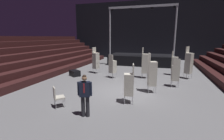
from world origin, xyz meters
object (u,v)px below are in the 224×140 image
Objects in this scene: chair_stack_mid_centre at (152,73)px; chair_stack_mid_left at (175,73)px; chair_stack_rear_centre at (189,63)px; chair_stack_rear_left at (113,66)px; man_with_tie at (85,93)px; equipment_road_case at (75,73)px; stage_riser at (141,59)px; chair_stack_mid_right at (129,84)px; chair_stack_front_right at (145,63)px; chair_stack_front_left at (96,60)px; chair_stack_rear_right at (175,63)px; loose_chair_near_man at (57,96)px.

chair_stack_mid_left is at bearing 121.95° from chair_stack_mid_centre.
chair_stack_rear_left is at bearing -39.02° from chair_stack_rear_centre.
man_with_tie is 8.96m from chair_stack_rear_centre.
equipment_road_case is (-7.47, 0.71, -0.67)m from chair_stack_mid_left.
chair_stack_mid_right is at bearing -85.84° from stage_riser.
chair_stack_front_right is at bearing 10.03° from equipment_road_case.
chair_stack_front_right is (4.19, -0.50, 0.04)m from chair_stack_front_left.
chair_stack_rear_right is (3.22, -4.66, 0.35)m from stage_riser.
chair_stack_rear_right is (0.14, 3.32, 0.08)m from chair_stack_mid_left.
chair_stack_mid_left is (3.08, -7.98, 0.27)m from stage_riser.
man_with_tie is 6.25m from chair_stack_rear_left.
man_with_tie is at bearing -13.09° from chair_stack_front_right.
chair_stack_mid_left is 4.06m from chair_stack_mid_right.
stage_riser is at bearing -171.16° from chair_stack_front_right.
chair_stack_rear_centre is (5.46, 1.45, 0.29)m from chair_stack_rear_left.
chair_stack_rear_centre is (2.39, 3.97, 0.08)m from chair_stack_mid_centre.
chair_stack_mid_right is (-2.25, -3.38, 0.04)m from chair_stack_mid_left.
stage_riser is at bearing -107.02° from chair_stack_rear_centre.
chair_stack_front_right is 2.66m from chair_stack_mid_left.
equipment_road_case is (-1.23, -1.46, -0.88)m from chair_stack_front_left.
chair_stack_front_right reaches higher than chair_stack_front_left.
chair_stack_front_right is (1.02, -6.32, 0.52)m from stage_riser.
chair_stack_mid_right is at bearing -128.71° from chair_stack_mid_left.
chair_stack_rear_right is at bearing -55.37° from stage_riser.
chair_stack_front_left is at bearing 143.51° from loose_chair_near_man.
equipment_road_case is (-6.15, 2.21, -0.88)m from chair_stack_mid_centre.
chair_stack_rear_right is (2.19, 1.66, -0.17)m from chair_stack_front_right.
chair_stack_rear_right is at bearing 82.53° from chair_stack_mid_left.
chair_stack_mid_right is at bearing 70.23° from loose_chair_near_man.
chair_stack_rear_right is 2.08× the size of loose_chair_near_man.
stage_riser is 8.51m from equipment_road_case.
chair_stack_front_left is at bearing -143.48° from chair_stack_mid_centre.
loose_chair_near_man is at bearing -142.30° from chair_stack_mid_left.
loose_chair_near_man is at bearing -26.12° from chair_stack_front_right.
chair_stack_front_left is at bearing -97.20° from chair_stack_front_right.
chair_stack_front_right is 7.18m from loose_chair_near_man.
chair_stack_mid_left is at bearing -139.09° from man_with_tie.
chair_stack_rear_right is at bearing -128.05° from man_with_tie.
chair_stack_mid_centre is at bearing 85.08° from loose_chair_near_man.
chair_stack_rear_centre is at bearing -135.69° from man_with_tie.
man_with_tie is 0.90× the size of chair_stack_mid_right.
man_with_tie is 6.32m from chair_stack_mid_left.
chair_stack_mid_centre is 2.35× the size of loose_chair_near_man.
stage_riser reaches higher than chair_stack_rear_centre.
chair_stack_rear_left is at bearing 127.10° from loose_chair_near_man.
chair_stack_front_right reaches higher than loose_chair_near_man.
chair_stack_rear_left is at bearing 5.70° from equipment_road_case.
stage_riser is 11.40m from chair_stack_mid_right.
chair_stack_front_right is 2.44× the size of loose_chair_near_man.
stage_riser reaches higher than chair_stack_rear_left.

